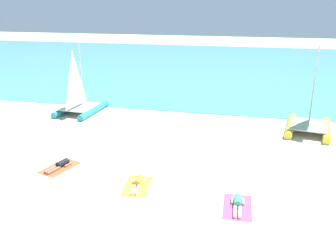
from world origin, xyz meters
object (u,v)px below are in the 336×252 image
(sunbather_left, at_px, (60,165))
(sunbather_middle, at_px, (137,183))
(towel_left, at_px, (60,168))
(towel_right, at_px, (237,207))
(sailboat_teal, at_px, (80,103))
(sailboat_yellow, at_px, (309,120))
(sunbather_right, at_px, (238,203))
(towel_middle, at_px, (137,186))

(sunbather_left, relative_size, sunbather_middle, 0.98)
(towel_left, xyz_separation_m, towel_right, (8.54, -1.64, 0.00))
(sailboat_teal, bearing_deg, sailboat_yellow, 2.13)
(sunbather_left, bearing_deg, sunbather_middle, 4.57)
(sailboat_yellow, bearing_deg, sunbather_right, -102.81)
(sailboat_yellow, bearing_deg, towel_middle, -123.58)
(sailboat_yellow, xyz_separation_m, towel_left, (-12.40, -7.91, -0.76))
(towel_left, distance_m, towel_right, 8.70)
(sunbather_left, bearing_deg, sunbather_right, 5.83)
(towel_right, bearing_deg, sailboat_teal, 138.71)
(towel_middle, xyz_separation_m, sunbather_right, (4.33, -0.67, 0.13))
(sailboat_yellow, relative_size, towel_middle, 2.72)
(towel_middle, bearing_deg, sailboat_yellow, 47.09)
(towel_middle, bearing_deg, sunbather_left, 167.00)
(sailboat_yellow, height_order, sailboat_teal, sailboat_yellow)
(towel_left, height_order, towel_right, same)
(sunbather_left, distance_m, sunbather_right, 8.68)
(sunbather_left, height_order, towel_middle, sunbather_left)
(sunbather_middle, height_order, towel_right, sunbather_middle)
(sunbather_middle, height_order, sunbather_right, same)
(sailboat_yellow, xyz_separation_m, towel_right, (-3.86, -9.56, -0.76))
(sailboat_yellow, relative_size, towel_left, 2.72)
(sailboat_yellow, distance_m, sunbather_right, 10.26)
(towel_right, bearing_deg, sunbather_middle, 169.48)
(sailboat_yellow, distance_m, sunbather_left, 14.68)
(towel_right, distance_m, sunbather_right, 0.14)
(sailboat_teal, distance_m, sunbather_middle, 11.81)
(sunbather_right, bearing_deg, sunbather_left, 167.60)
(towel_middle, xyz_separation_m, towel_right, (4.33, -0.74, 0.00))
(sailboat_teal, distance_m, sunbather_right, 15.33)
(sailboat_yellow, relative_size, sunbather_right, 3.31)
(sunbather_left, xyz_separation_m, sunbather_middle, (4.18, -0.90, 0.00))
(towel_right, relative_size, sunbather_right, 1.22)
(sunbather_middle, distance_m, sunbather_right, 4.40)
(towel_middle, bearing_deg, sailboat_teal, 127.49)
(towel_left, height_order, towel_middle, same)
(sailboat_teal, relative_size, towel_right, 2.66)
(towel_middle, bearing_deg, sunbather_right, -8.82)
(towel_middle, relative_size, sunbather_right, 1.22)
(sailboat_yellow, xyz_separation_m, sunbather_left, (-12.38, -7.85, -0.64))
(sailboat_yellow, bearing_deg, towel_left, -138.13)
(sailboat_yellow, height_order, towel_right, sailboat_yellow)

